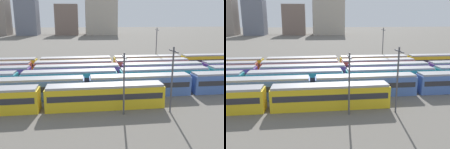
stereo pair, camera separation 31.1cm
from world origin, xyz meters
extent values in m
cube|color=yellow|center=(24.84, 0.00, 1.70)|extent=(18.00, 3.00, 3.40)
cube|color=#2D2D33|center=(24.84, 0.00, 2.11)|extent=(17.20, 3.06, 0.90)
cube|color=#939399|center=(24.84, 0.00, 3.57)|extent=(17.60, 2.70, 0.35)
cube|color=#4C70BC|center=(12.69, 5.20, 1.70)|extent=(18.00, 3.00, 3.40)
cube|color=#2D2D33|center=(12.69, 5.20, 2.11)|extent=(17.20, 3.06, 0.90)
cube|color=#939399|center=(12.69, 5.20, 3.57)|extent=(17.60, 2.70, 0.35)
cube|color=#4C70BC|center=(31.59, 5.20, 1.70)|extent=(18.00, 3.00, 3.40)
cube|color=#2D2D33|center=(31.59, 5.20, 2.11)|extent=(17.20, 3.06, 0.90)
cube|color=#939399|center=(31.59, 5.20, 3.57)|extent=(17.60, 2.70, 0.35)
cube|color=teal|center=(19.00, 10.40, 1.70)|extent=(18.00, 3.00, 3.40)
cube|color=#2D2D33|center=(19.00, 10.40, 2.11)|extent=(17.20, 3.06, 0.90)
cube|color=#939399|center=(19.00, 10.40, 3.57)|extent=(17.60, 2.70, 0.35)
cube|color=teal|center=(37.90, 10.40, 1.70)|extent=(18.00, 3.00, 3.40)
cube|color=#2D2D33|center=(37.90, 10.40, 2.11)|extent=(17.20, 3.06, 0.90)
cube|color=#939399|center=(37.90, 10.40, 3.57)|extent=(17.60, 2.70, 0.35)
cube|color=#6B429E|center=(20.35, 15.60, 1.70)|extent=(18.00, 3.00, 3.40)
cube|color=#2D2D33|center=(20.35, 15.60, 2.11)|extent=(17.20, 3.06, 0.90)
cube|color=#939399|center=(20.35, 15.60, 3.57)|extent=(17.60, 2.70, 0.35)
cube|color=#6B429E|center=(39.25, 15.60, 1.70)|extent=(18.00, 3.00, 3.40)
cube|color=#2D2D33|center=(39.25, 15.60, 2.11)|extent=(17.20, 3.06, 0.90)
cube|color=#939399|center=(39.25, 15.60, 3.57)|extent=(17.60, 2.70, 0.35)
cube|color=#BC4C38|center=(19.45, 20.80, 1.70)|extent=(18.00, 3.00, 3.40)
cube|color=#2D2D33|center=(19.45, 20.80, 2.11)|extent=(17.20, 3.06, 0.90)
cube|color=#939399|center=(19.45, 20.80, 3.57)|extent=(17.60, 2.70, 0.35)
cube|color=#BC4C38|center=(38.35, 20.80, 1.70)|extent=(18.00, 3.00, 3.40)
cube|color=#2D2D33|center=(38.35, 20.80, 2.11)|extent=(17.20, 3.06, 0.90)
cube|color=#939399|center=(38.35, 20.80, 3.57)|extent=(17.60, 2.70, 0.35)
cube|color=yellow|center=(0.92, 26.00, 1.70)|extent=(18.00, 3.00, 3.40)
cube|color=#2D2D33|center=(0.92, 26.00, 2.11)|extent=(17.20, 3.06, 0.90)
cube|color=yellow|center=(19.82, 26.00, 1.70)|extent=(18.00, 3.00, 3.40)
cube|color=#2D2D33|center=(19.82, 26.00, 2.11)|extent=(17.20, 3.06, 0.90)
cube|color=#939399|center=(19.82, 26.00, 3.57)|extent=(17.60, 2.70, 0.35)
cube|color=yellow|center=(38.72, 26.00, 1.70)|extent=(18.00, 3.00, 3.40)
cube|color=#2D2D33|center=(38.72, 26.00, 2.11)|extent=(17.20, 3.06, 0.90)
cube|color=#939399|center=(38.72, 26.00, 3.57)|extent=(17.60, 2.70, 0.35)
cube|color=yellow|center=(57.62, 26.00, 1.70)|extent=(18.00, 3.00, 3.40)
cube|color=#2D2D33|center=(57.62, 26.00, 2.11)|extent=(17.20, 3.06, 0.90)
cube|color=#939399|center=(57.62, 26.00, 3.57)|extent=(17.60, 2.70, 0.35)
cylinder|color=#4C4C51|center=(34.15, -2.99, 4.83)|extent=(0.24, 0.24, 9.67)
cube|color=#47474C|center=(34.15, -2.99, 9.07)|extent=(0.16, 3.20, 0.16)
cylinder|color=#4C4C51|center=(41.95, 28.80, 5.47)|extent=(0.24, 0.24, 10.95)
cube|color=#47474C|center=(41.95, 28.80, 10.35)|extent=(0.16, 3.20, 0.16)
cylinder|color=#4C4C51|center=(27.16, -3.02, 4.50)|extent=(0.24, 0.24, 9.00)
cube|color=#47474C|center=(27.16, -3.02, 8.40)|extent=(0.16, 3.20, 0.16)
cube|color=slate|center=(-20.61, 161.83, 13.60)|extent=(15.70, 17.66, 27.19)
cube|color=#7A665B|center=(9.80, 161.83, 11.90)|extent=(17.73, 18.49, 23.79)
cube|color=#B2A899|center=(37.35, 161.83, 15.00)|extent=(25.01, 19.35, 29.99)
camera|label=1|loc=(21.55, -33.87, 13.61)|focal=37.35mm
camera|label=2|loc=(21.85, -33.90, 13.61)|focal=37.35mm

